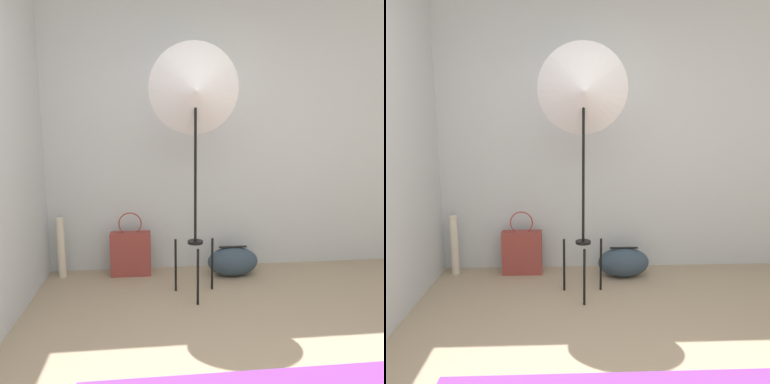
{
  "view_description": "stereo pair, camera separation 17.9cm",
  "coord_description": "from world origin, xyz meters",
  "views": [
    {
      "loc": [
        -0.51,
        -1.25,
        1.39
      ],
      "look_at": [
        -0.22,
        1.46,
        0.92
      ],
      "focal_mm": 35.0,
      "sensor_mm": 36.0,
      "label": 1
    },
    {
      "loc": [
        -0.33,
        -1.26,
        1.39
      ],
      "look_at": [
        -0.22,
        1.46,
        0.92
      ],
      "focal_mm": 35.0,
      "sensor_mm": 36.0,
      "label": 2
    }
  ],
  "objects": [
    {
      "name": "wall_back",
      "position": [
        0.0,
        2.37,
        1.3
      ],
      "size": [
        8.0,
        0.05,
        2.6
      ],
      "color": "#B7BCC1",
      "rests_on": "ground_plane"
    },
    {
      "name": "tote_bag",
      "position": [
        -0.73,
        2.19,
        0.22
      ],
      "size": [
        0.38,
        0.12,
        0.61
      ],
      "color": "brown",
      "rests_on": "ground_plane"
    },
    {
      "name": "duffel_bag",
      "position": [
        0.23,
        2.07,
        0.14
      ],
      "size": [
        0.48,
        0.28,
        0.28
      ],
      "color": "#2D3D4C",
      "rests_on": "ground_plane"
    },
    {
      "name": "paper_roll",
      "position": [
        -1.37,
        2.2,
        0.29
      ],
      "size": [
        0.07,
        0.07,
        0.57
      ],
      "color": "beige",
      "rests_on": "ground_plane"
    },
    {
      "name": "photo_umbrella",
      "position": [
        -0.17,
        1.7,
        1.66
      ],
      "size": [
        0.73,
        0.35,
        2.05
      ],
      "color": "black",
      "rests_on": "ground_plane"
    }
  ]
}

